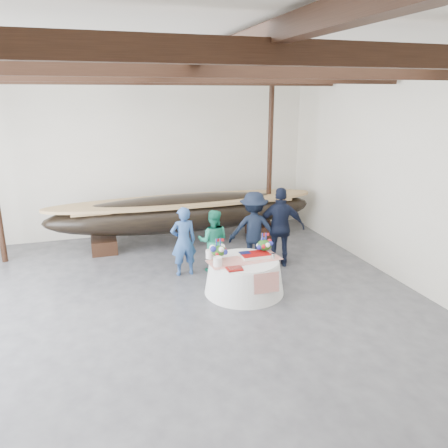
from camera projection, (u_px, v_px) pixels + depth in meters
name	position (u px, v px, depth m)	size (l,w,h in m)	color
floor	(185.00, 334.00, 7.50)	(10.00, 12.00, 0.01)	#3D3D42
wall_back	(137.00, 157.00, 12.34)	(10.00, 0.02, 4.50)	silver
wall_right	(440.00, 188.00, 8.28)	(0.02, 12.00, 4.50)	silver
ceiling	(177.00, 55.00, 6.21)	(10.00, 12.00, 0.01)	white
pavilion_structure	(168.00, 92.00, 7.09)	(9.80, 11.76, 4.50)	black
longboat_display	(186.00, 213.00, 11.83)	(7.32, 1.46, 1.37)	black
banquet_table	(244.00, 276.00, 9.02)	(1.64, 1.64, 0.71)	silver
tabletop_items	(241.00, 251.00, 8.99)	(1.56, 0.95, 0.40)	red
guest_woman_blue	(184.00, 241.00, 9.78)	(0.58, 0.38, 1.59)	#2B4F8B
guest_woman_teal	(213.00, 241.00, 10.00)	(0.71, 0.55, 1.47)	#1A8664
guest_man_left	(254.00, 229.00, 10.29)	(1.17, 0.67, 1.80)	black
guest_man_right	(281.00, 227.00, 10.28)	(1.12, 0.46, 1.90)	black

